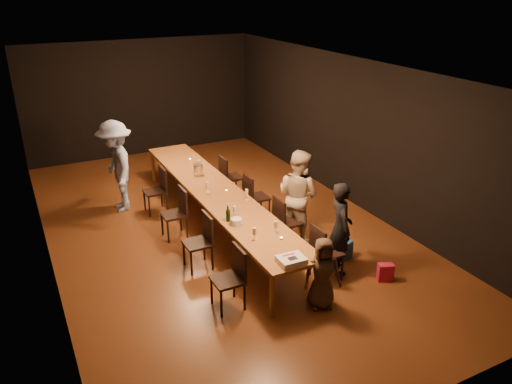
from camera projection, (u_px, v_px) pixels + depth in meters
name	position (u px, v px, depth m)	size (l,w,h in m)	color
ground	(218.00, 227.00, 9.58)	(10.00, 10.00, 0.00)	#4F2A13
room_shell	(214.00, 122.00, 8.76)	(6.04, 10.04, 3.02)	black
table	(217.00, 193.00, 9.30)	(0.90, 6.00, 0.75)	olive
chair_right_0	(327.00, 252.00, 7.78)	(0.42, 0.42, 0.93)	black
chair_right_1	(288.00, 221.00, 8.77)	(0.42, 0.42, 0.93)	black
chair_right_2	(257.00, 197.00, 9.75)	(0.42, 0.42, 0.93)	black
chair_right_3	(232.00, 177.00, 10.73)	(0.42, 0.42, 0.93)	black
chair_left_0	(227.00, 279.00, 7.08)	(0.42, 0.42, 0.93)	black
chair_left_1	(197.00, 243.00, 8.06)	(0.42, 0.42, 0.93)	black
chair_left_2	(174.00, 214.00, 9.04)	(0.42, 0.42, 0.93)	black
chair_left_3	(155.00, 191.00, 10.02)	(0.42, 0.42, 0.93)	black
woman_birthday	(340.00, 228.00, 7.86)	(0.56, 0.37, 1.54)	black
woman_tan	(298.00, 195.00, 8.89)	(0.82, 0.64, 1.68)	beige
man_blue	(117.00, 166.00, 9.96)	(1.21, 0.69, 1.87)	#90ABDF
child	(323.00, 273.00, 7.07)	(0.53, 0.35, 1.09)	#423124
gift_bag_red	(385.00, 272.00, 7.83)	(0.24, 0.13, 0.29)	#C71D48
gift_bag_blue	(345.00, 250.00, 8.46)	(0.25, 0.17, 0.31)	#2857B0
birthday_cake	(291.00, 260.00, 6.93)	(0.38, 0.31, 0.09)	white
plate_stack	(236.00, 222.00, 8.00)	(0.19, 0.19, 0.10)	silver
champagne_bottle	(228.00, 213.00, 8.08)	(0.07, 0.07, 0.30)	black
ice_bucket	(198.00, 170.00, 10.01)	(0.20, 0.20, 0.22)	silver
wineglass_0	(254.00, 234.00, 7.51)	(0.06, 0.06, 0.21)	beige
wineglass_1	(276.00, 227.00, 7.71)	(0.06, 0.06, 0.21)	beige
wineglass_2	(235.00, 212.00, 8.22)	(0.06, 0.06, 0.21)	silver
wineglass_3	(247.00, 195.00, 8.87)	(0.06, 0.06, 0.21)	beige
wineglass_4	(207.00, 187.00, 9.19)	(0.06, 0.06, 0.21)	silver
wineglass_5	(199.00, 165.00, 10.29)	(0.06, 0.06, 0.21)	silver
tealight_near	(281.00, 238.00, 7.56)	(0.05, 0.05, 0.03)	#B2B7B2
tealight_mid	(226.00, 191.00, 9.25)	(0.05, 0.05, 0.03)	#B2B7B2
tealight_far	(190.00, 160.00, 10.85)	(0.05, 0.05, 0.03)	#B2B7B2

